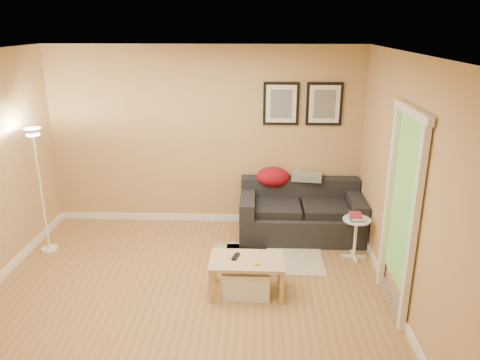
{
  "coord_description": "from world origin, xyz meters",
  "views": [
    {
      "loc": [
        0.76,
        -4.51,
        2.88
      ],
      "look_at": [
        0.55,
        0.85,
        1.05
      ],
      "focal_mm": 34.75,
      "sensor_mm": 36.0,
      "label": 1
    }
  ],
  "objects_px": {
    "sofa": "(301,211)",
    "coffee_table": "(247,276)",
    "floor_lamp": "(42,195)",
    "storage_bin": "(246,280)",
    "book_stack": "(356,216)",
    "side_table": "(355,238)"
  },
  "relations": [
    {
      "from": "coffee_table",
      "to": "storage_bin",
      "type": "bearing_deg",
      "value": -117.79
    },
    {
      "from": "side_table",
      "to": "storage_bin",
      "type": "bearing_deg",
      "value": -146.39
    },
    {
      "from": "book_stack",
      "to": "sofa",
      "type": "bearing_deg",
      "value": 128.25
    },
    {
      "from": "sofa",
      "to": "side_table",
      "type": "height_order",
      "value": "sofa"
    },
    {
      "from": "storage_bin",
      "to": "coffee_table",
      "type": "bearing_deg",
      "value": 82.56
    },
    {
      "from": "sofa",
      "to": "floor_lamp",
      "type": "height_order",
      "value": "floor_lamp"
    },
    {
      "from": "sofa",
      "to": "coffee_table",
      "type": "distance_m",
      "value": 1.67
    },
    {
      "from": "sofa",
      "to": "side_table",
      "type": "relative_size",
      "value": 3.19
    },
    {
      "from": "sofa",
      "to": "storage_bin",
      "type": "relative_size",
      "value": 3.21
    },
    {
      "from": "storage_bin",
      "to": "side_table",
      "type": "height_order",
      "value": "side_table"
    },
    {
      "from": "storage_bin",
      "to": "floor_lamp",
      "type": "distance_m",
      "value": 2.89
    },
    {
      "from": "floor_lamp",
      "to": "storage_bin",
      "type": "bearing_deg",
      "value": -19.7
    },
    {
      "from": "storage_bin",
      "to": "book_stack",
      "type": "xyz_separation_m",
      "value": [
        1.35,
        0.9,
        0.4
      ]
    },
    {
      "from": "sofa",
      "to": "book_stack",
      "type": "height_order",
      "value": "sofa"
    },
    {
      "from": "coffee_table",
      "to": "floor_lamp",
      "type": "xyz_separation_m",
      "value": [
        -2.66,
        0.92,
        0.58
      ]
    },
    {
      "from": "book_stack",
      "to": "storage_bin",
      "type": "bearing_deg",
      "value": -152.86
    },
    {
      "from": "sofa",
      "to": "floor_lamp",
      "type": "relative_size",
      "value": 1.02
    },
    {
      "from": "coffee_table",
      "to": "book_stack",
      "type": "height_order",
      "value": "book_stack"
    },
    {
      "from": "coffee_table",
      "to": "floor_lamp",
      "type": "height_order",
      "value": "floor_lamp"
    },
    {
      "from": "sofa",
      "to": "floor_lamp",
      "type": "bearing_deg",
      "value": -170.24
    },
    {
      "from": "sofa",
      "to": "coffee_table",
      "type": "bearing_deg",
      "value": -115.64
    },
    {
      "from": "book_stack",
      "to": "floor_lamp",
      "type": "distance_m",
      "value": 4.01
    }
  ]
}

